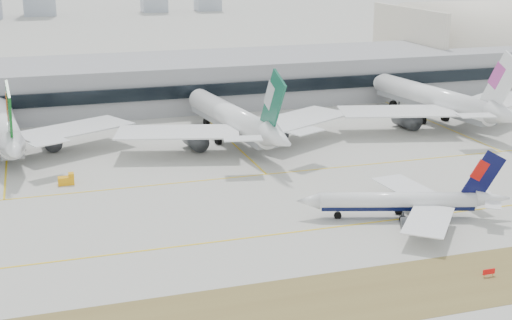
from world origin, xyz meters
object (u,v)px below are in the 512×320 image
object	(u,v)px
widebody_eva	(6,130)
hangar	(499,72)
taxiing_airliner	(405,202)
widebody_china_air	(438,101)
terminal	(142,83)
widebody_cathay	(234,120)

from	to	relation	value
widebody_eva	hangar	xyz separation A→B (m)	(196.80, 67.48, -6.03)
taxiing_airliner	widebody_china_air	xyz separation A→B (m)	(47.84, 67.34, 3.39)
taxiing_airliner	hangar	bearing A→B (deg)	-114.09
widebody_china_air	widebody_eva	bearing A→B (deg)	80.09
taxiing_airliner	hangar	world-z (taller)	hangar
widebody_eva	terminal	distance (m)	63.44
widebody_eva	widebody_china_air	distance (m)	122.79
widebody_cathay	hangar	distance (m)	158.34
widebody_china_air	hangar	size ratio (longest dim) A/B	0.78
widebody_cathay	widebody_china_air	bearing A→B (deg)	-93.59
hangar	widebody_china_air	bearing A→B (deg)	-135.67
widebody_cathay	hangar	xyz separation A→B (m)	(138.59, 76.32, -6.34)
terminal	hangar	world-z (taller)	hangar
widebody_eva	terminal	xyz separation A→B (m)	(42.24, 47.32, 1.34)
widebody_eva	hangar	distance (m)	208.14
hangar	terminal	bearing A→B (deg)	-172.57
widebody_cathay	hangar	world-z (taller)	hangar
widebody_eva	terminal	size ratio (longest dim) A/B	0.23
widebody_eva	widebody_cathay	world-z (taller)	widebody_cathay
taxiing_airliner	widebody_china_air	world-z (taller)	widebody_china_air
widebody_cathay	terminal	bearing A→B (deg)	8.81
widebody_china_air	terminal	world-z (taller)	widebody_china_air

